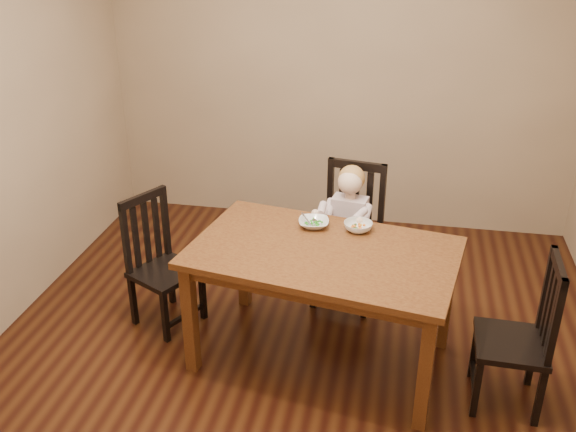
% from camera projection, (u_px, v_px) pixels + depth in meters
% --- Properties ---
extents(room, '(4.01, 4.01, 2.71)m').
position_uv_depth(room, '(301.00, 153.00, 3.60)').
color(room, '#3C1E0C').
rests_on(room, ground).
extents(dining_table, '(1.69, 1.18, 0.78)m').
position_uv_depth(dining_table, '(323.00, 263.00, 3.82)').
color(dining_table, '#452010').
rests_on(dining_table, room).
extents(chair_child, '(0.50, 0.48, 1.01)m').
position_uv_depth(chair_child, '(349.00, 237.00, 4.55)').
color(chair_child, black).
rests_on(chair_child, room).
extents(chair_left, '(0.52, 0.53, 0.92)m').
position_uv_depth(chair_left, '(160.00, 263.00, 4.30)').
color(chair_left, black).
rests_on(chair_left, room).
extents(chair_right, '(0.40, 0.42, 0.94)m').
position_uv_depth(chair_right, '(521.00, 337.00, 3.55)').
color(chair_right, black).
rests_on(chair_right, room).
extents(toddler, '(0.38, 0.44, 0.54)m').
position_uv_depth(toddler, '(348.00, 222.00, 4.45)').
color(toddler, silver).
rests_on(toddler, chair_child).
extents(bowl_peas, '(0.22, 0.22, 0.05)m').
position_uv_depth(bowl_peas, '(314.00, 223.00, 4.04)').
color(bowl_peas, silver).
rests_on(bowl_peas, dining_table).
extents(bowl_veg, '(0.22, 0.22, 0.06)m').
position_uv_depth(bowl_veg, '(358.00, 226.00, 3.99)').
color(bowl_veg, silver).
rests_on(bowl_veg, dining_table).
extents(fork, '(0.09, 0.10, 0.05)m').
position_uv_depth(fork, '(307.00, 220.00, 4.03)').
color(fork, silver).
rests_on(fork, bowl_peas).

